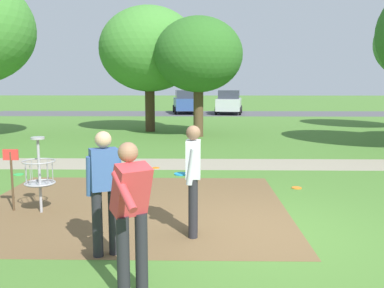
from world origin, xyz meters
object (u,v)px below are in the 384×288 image
object	(u,v)px
player_waiting_left	(131,209)
tree_near_left	(198,55)
player_throwing	(104,186)
parked_car_center_left	(229,102)
parked_car_leftmost	(186,102)
disc_golf_basket	(36,172)
frisbee_mid_grass	(297,188)
tree_mid_left	(149,49)
frisbee_far_right	(123,184)
frisbee_near_basket	(19,174)
frisbee_by_tee	(156,168)
player_foreground_watching	(193,174)

from	to	relation	value
player_waiting_left	tree_near_left	world-z (taller)	tree_near_left
player_throwing	parked_car_center_left	world-z (taller)	parked_car_center_left
parked_car_leftmost	disc_golf_basket	bearing A→B (deg)	-93.93
frisbee_mid_grass	parked_car_leftmost	size ratio (longest dim) A/B	0.05
disc_golf_basket	tree_near_left	world-z (taller)	tree_near_left
frisbee_mid_grass	tree_mid_left	bearing A→B (deg)	112.09
frisbee_far_right	frisbee_near_basket	bearing A→B (deg)	161.24
tree_mid_left	frisbee_far_right	bearing A→B (deg)	-86.55
disc_golf_basket	tree_near_left	xyz separation A→B (m)	(2.87, 11.30, 2.81)
disc_golf_basket	frisbee_mid_grass	world-z (taller)	disc_golf_basket
frisbee_by_tee	tree_near_left	size ratio (longest dim) A/B	0.04
player_waiting_left	frisbee_far_right	size ratio (longest dim) A/B	6.72
frisbee_near_basket	frisbee_far_right	world-z (taller)	same
player_foreground_watching	frisbee_mid_grass	distance (m)	3.91
player_throwing	parked_car_center_left	distance (m)	27.95
frisbee_mid_grass	parked_car_leftmost	distance (m)	24.70
player_throwing	frisbee_far_right	size ratio (longest dim) A/B	6.72
frisbee_near_basket	frisbee_by_tee	xyz separation A→B (m)	(3.45, 0.93, 0.00)
parked_car_leftmost	player_throwing	bearing A→B (deg)	-90.26
player_waiting_left	parked_car_center_left	size ratio (longest dim) A/B	0.39
player_foreground_watching	player_throwing	size ratio (longest dim) A/B	1.00
frisbee_mid_grass	parked_car_center_left	bearing A→B (deg)	89.82
player_throwing	frisbee_by_tee	distance (m)	6.11
player_waiting_left	parked_car_center_left	distance (m)	28.96
player_foreground_watching	frisbee_by_tee	world-z (taller)	player_foreground_watching
frisbee_mid_grass	tree_mid_left	world-z (taller)	tree_mid_left
frisbee_near_basket	frisbee_far_right	size ratio (longest dim) A/B	1.00
player_foreground_watching	parked_car_center_left	xyz separation A→B (m)	(2.35, 26.94, -0.05)
frisbee_far_right	tree_near_left	bearing A→B (deg)	79.31
frisbee_near_basket	parked_car_leftmost	xyz separation A→B (m)	(3.54, 23.17, 0.91)
frisbee_near_basket	tree_near_left	distance (m)	9.99
player_waiting_left	frisbee_far_right	bearing A→B (deg)	101.47
frisbee_mid_grass	tree_near_left	distance (m)	10.31
disc_golf_basket	frisbee_by_tee	size ratio (longest dim) A/B	6.73
player_throwing	frisbee_mid_grass	bearing A→B (deg)	47.87
disc_golf_basket	player_foreground_watching	xyz separation A→B (m)	(2.85, -1.14, 0.21)
player_throwing	player_waiting_left	bearing A→B (deg)	-63.66
frisbee_mid_grass	parked_car_leftmost	xyz separation A→B (m)	(-3.32, 24.46, 0.91)
parked_car_leftmost	frisbee_by_tee	bearing A→B (deg)	-90.22
player_throwing	tree_mid_left	xyz separation A→B (m)	(-1.19, 15.27, 3.00)
disc_golf_basket	parked_car_leftmost	bearing A→B (deg)	86.07
frisbee_near_basket	frisbee_far_right	xyz separation A→B (m)	(2.89, -0.98, 0.00)
parked_car_center_left	frisbee_far_right	bearing A→B (deg)	-99.73
frisbee_by_tee	tree_mid_left	distance (m)	10.13
disc_golf_basket	player_waiting_left	distance (m)	3.74
frisbee_by_tee	tree_mid_left	size ratio (longest dim) A/B	0.03
tree_near_left	tree_mid_left	world-z (taller)	tree_mid_left
tree_mid_left	parked_car_leftmost	bearing A→B (deg)	84.19
frisbee_near_basket	frisbee_far_right	distance (m)	3.05
frisbee_far_right	parked_car_leftmost	distance (m)	24.18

